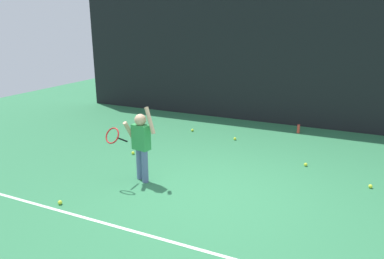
# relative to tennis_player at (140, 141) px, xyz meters

# --- Properties ---
(ground_plane) EXTENTS (20.00, 20.00, 0.00)m
(ground_plane) POSITION_rel_tennis_player_xyz_m (1.35, 0.07, -0.73)
(ground_plane) COLOR #2D7247
(court_line_baseline) EXTENTS (9.00, 0.05, 0.00)m
(court_line_baseline) POSITION_rel_tennis_player_xyz_m (1.35, -1.43, -0.72)
(court_line_baseline) COLOR white
(court_line_baseline) RESTS_ON ground
(back_fence_windscreen) EXTENTS (12.38, 0.08, 3.68)m
(back_fence_windscreen) POSITION_rel_tennis_player_xyz_m (1.35, 4.78, 1.11)
(back_fence_windscreen) COLOR black
(back_fence_windscreen) RESTS_ON ground
(fence_post_0) EXTENTS (0.09, 0.09, 3.83)m
(fence_post_0) POSITION_rel_tennis_player_xyz_m (-4.69, 4.84, 1.19)
(fence_post_0) COLOR slate
(fence_post_0) RESTS_ON ground
(fence_post_1) EXTENTS (0.09, 0.09, 3.83)m
(fence_post_1) POSITION_rel_tennis_player_xyz_m (-0.66, 4.84, 1.19)
(fence_post_1) COLOR slate
(fence_post_1) RESTS_ON ground
(fence_post_2) EXTENTS (0.09, 0.09, 3.83)m
(fence_post_2) POSITION_rel_tennis_player_xyz_m (3.36, 4.84, 1.19)
(fence_post_2) COLOR slate
(fence_post_2) RESTS_ON ground
(tennis_player) EXTENTS (0.79, 0.57, 1.35)m
(tennis_player) POSITION_rel_tennis_player_xyz_m (0.00, 0.00, 0.00)
(tennis_player) COLOR slate
(tennis_player) RESTS_ON ground
(water_bottle) EXTENTS (0.07, 0.07, 0.22)m
(water_bottle) POSITION_rel_tennis_player_xyz_m (2.03, 4.08, -0.62)
(water_bottle) COLOR #D83F33
(water_bottle) RESTS_ON ground
(tennis_ball_1) EXTENTS (0.07, 0.07, 0.07)m
(tennis_ball_1) POSITION_rel_tennis_player_xyz_m (-0.87, 1.03, -0.69)
(tennis_ball_1) COLOR #CCE033
(tennis_ball_1) RESTS_ON ground
(tennis_ball_2) EXTENTS (0.07, 0.07, 0.07)m
(tennis_ball_2) POSITION_rel_tennis_player_xyz_m (-0.44, 3.08, -0.69)
(tennis_ball_2) COLOR #CCE033
(tennis_ball_2) RESTS_ON ground
(tennis_ball_3) EXTENTS (0.07, 0.07, 0.07)m
(tennis_ball_3) POSITION_rel_tennis_player_xyz_m (-0.65, -1.28, -0.69)
(tennis_ball_3) COLOR #CCE033
(tennis_ball_3) RESTS_ON ground
(tennis_ball_4) EXTENTS (0.07, 0.07, 0.07)m
(tennis_ball_4) POSITION_rel_tennis_player_xyz_m (0.77, 2.87, -0.69)
(tennis_ball_4) COLOR #CCE033
(tennis_ball_4) RESTS_ON ground
(tennis_ball_5) EXTENTS (0.07, 0.07, 0.07)m
(tennis_ball_5) POSITION_rel_tennis_player_xyz_m (3.66, 1.36, -0.69)
(tennis_ball_5) COLOR #CCE033
(tennis_ball_5) RESTS_ON ground
(tennis_ball_6) EXTENTS (0.07, 0.07, 0.07)m
(tennis_ball_6) POSITION_rel_tennis_player_xyz_m (2.53, 1.90, -0.69)
(tennis_ball_6) COLOR #CCE033
(tennis_ball_6) RESTS_ON ground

